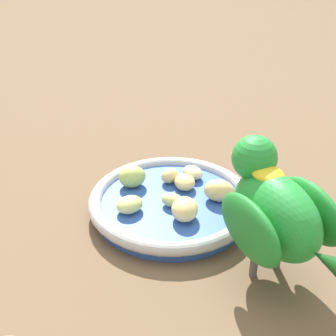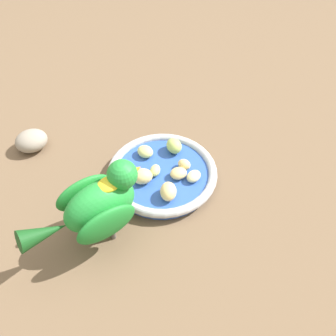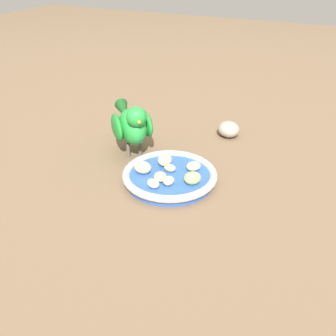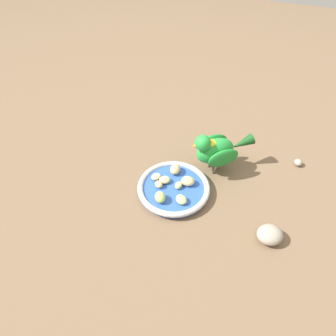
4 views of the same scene
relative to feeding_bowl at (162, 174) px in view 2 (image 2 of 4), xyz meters
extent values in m
plane|color=brown|center=(-0.01, 0.02, -0.01)|extent=(4.00, 4.00, 0.00)
cylinder|color=#2D56B7|center=(0.00, 0.00, 0.00)|extent=(0.18, 0.18, 0.02)
torus|color=#B7BABF|center=(0.00, 0.00, 0.00)|extent=(0.20, 0.20, 0.02)
ellipsoid|color=#C6D17A|center=(-0.01, -0.01, 0.01)|extent=(0.02, 0.03, 0.02)
ellipsoid|color=#E5C67F|center=(-0.03, -0.03, 0.02)|extent=(0.04, 0.04, 0.03)
ellipsoid|color=#C6D17A|center=(-0.04, 0.04, 0.01)|extent=(0.04, 0.04, 0.02)
ellipsoid|color=#E5C67F|center=(0.04, 0.01, 0.01)|extent=(0.03, 0.03, 0.02)
ellipsoid|color=#B2CC66|center=(0.01, 0.06, 0.02)|extent=(0.04, 0.04, 0.03)
ellipsoid|color=#E5C67F|center=(0.03, -0.01, 0.01)|extent=(0.04, 0.04, 0.02)
ellipsoid|color=#E5C67F|center=(0.02, -0.05, 0.02)|extent=(0.03, 0.04, 0.03)
ellipsoid|color=beige|center=(0.06, -0.01, 0.01)|extent=(0.03, 0.04, 0.02)
cylinder|color=#59544C|center=(-0.08, -0.11, 0.00)|extent=(0.01, 0.01, 0.04)
cylinder|color=#59544C|center=(-0.06, -0.13, 0.00)|extent=(0.01, 0.01, 0.04)
ellipsoid|color=green|center=(-0.07, -0.13, 0.06)|extent=(0.12, 0.12, 0.08)
ellipsoid|color=#1E7F2D|center=(-0.10, -0.11, 0.06)|extent=(0.08, 0.08, 0.06)
ellipsoid|color=#1E7F2D|center=(-0.05, -0.16, 0.06)|extent=(0.08, 0.08, 0.06)
cone|color=#144719|center=(-0.13, -0.19, 0.06)|extent=(0.07, 0.07, 0.05)
sphere|color=green|center=(-0.04, -0.10, 0.10)|extent=(0.06, 0.06, 0.04)
cone|color=orange|center=(-0.03, -0.08, 0.10)|extent=(0.03, 0.03, 0.02)
ellipsoid|color=yellow|center=(-0.06, -0.11, 0.10)|extent=(0.05, 0.05, 0.01)
ellipsoid|color=gray|center=(-0.27, 0.05, 0.01)|extent=(0.08, 0.08, 0.04)
camera|label=1|loc=(-0.44, -0.15, 0.32)|focal=49.74mm
camera|label=2|loc=(0.07, -0.41, 0.47)|focal=36.73mm
camera|label=3|loc=(0.64, 0.29, 0.43)|focal=41.88mm
camera|label=4|loc=(-0.19, 0.47, 0.59)|focal=30.15mm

